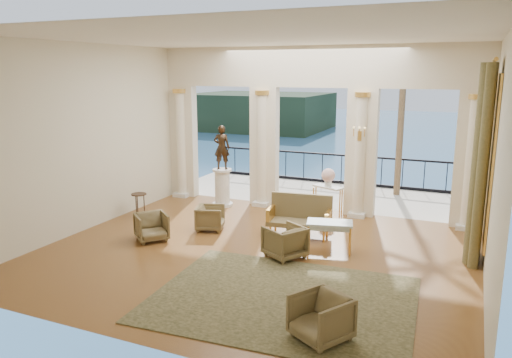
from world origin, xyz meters
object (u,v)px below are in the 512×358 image
at_px(statue, 222,147).
at_px(side_table, 139,197).
at_px(armchair_c, 285,240).
at_px(game_table, 330,225).
at_px(console_table, 328,191).
at_px(armchair_d, 210,217).
at_px(settee, 300,216).
at_px(armchair_a, 151,226).
at_px(armchair_b, 321,316).
at_px(pedestal, 222,188).

height_order(statue, side_table, statue).
bearing_deg(armchair_c, game_table, 165.29).
xyz_separation_m(console_table, side_table, (-4.51, -2.32, -0.09)).
distance_m(armchair_d, settee, 2.22).
height_order(armchair_c, armchair_d, armchair_c).
bearing_deg(armchair_a, armchair_c, -45.56).
distance_m(game_table, side_table, 5.34).
distance_m(settee, game_table, 1.21).
bearing_deg(armchair_d, statue, 0.78).
distance_m(statue, console_table, 3.24).
relative_size(armchair_c, statue, 0.60).
height_order(armchair_d, settee, settee).
xyz_separation_m(armchair_a, statue, (0.10, 3.35, 1.36)).
height_order(armchair_a, statue, statue).
bearing_deg(console_table, armchair_c, -65.77).
bearing_deg(armchair_b, side_table, 177.74).
xyz_separation_m(game_table, pedestal, (-3.85, 2.39, -0.07)).
bearing_deg(side_table, game_table, -4.59).
distance_m(armchair_a, side_table, 1.96).
xyz_separation_m(game_table, side_table, (-5.33, 0.43, -0.03)).
height_order(game_table, pedestal, pedestal).
distance_m(armchair_a, armchair_c, 3.20).
relative_size(armchair_a, console_table, 0.79).
height_order(armchair_c, statue, statue).
relative_size(settee, pedestal, 1.42).
xyz_separation_m(armchair_d, console_table, (2.27, 2.47, 0.32)).
xyz_separation_m(settee, game_table, (0.93, -0.77, 0.11)).
bearing_deg(game_table, side_table, 161.13).
bearing_deg(settee, pedestal, 143.95).
bearing_deg(settee, armchair_c, -90.16).
distance_m(armchair_b, side_table, 7.40).
bearing_deg(armchair_b, statue, 159.04).
bearing_deg(console_table, pedestal, -150.04).
bearing_deg(armchair_a, armchair_d, 5.52).
height_order(armchair_b, armchair_c, same).
bearing_deg(armchair_d, game_table, -114.17).
relative_size(pedestal, statue, 0.87).
height_order(armchair_c, pedestal, pedestal).
xyz_separation_m(armchair_b, game_table, (-0.88, 3.60, 0.22)).
distance_m(armchair_b, armchair_c, 3.30).
bearing_deg(statue, game_table, 134.73).
height_order(pedestal, statue, statue).
bearing_deg(armchair_c, settee, -142.11).
bearing_deg(side_table, console_table, 27.26).
bearing_deg(armchair_a, game_table, -35.93).
xyz_separation_m(armchair_a, armchair_c, (3.20, 0.22, 0.03)).
height_order(armchair_d, side_table, armchair_d).
distance_m(armchair_d, console_table, 3.37).
height_order(armchair_b, side_table, armchair_b).
height_order(settee, console_table, settee).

